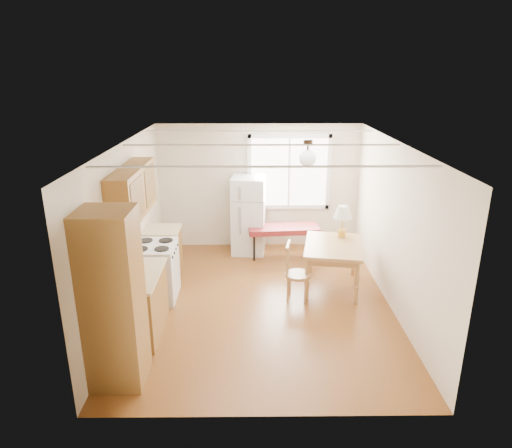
{
  "coord_description": "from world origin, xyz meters",
  "views": [
    {
      "loc": [
        -0.15,
        -6.42,
        3.5
      ],
      "look_at": [
        -0.08,
        0.47,
        1.15
      ],
      "focal_mm": 32.0,
      "sensor_mm": 36.0,
      "label": 1
    }
  ],
  "objects_px": {
    "refrigerator": "(248,215)",
    "dining_table": "(333,250)",
    "bench": "(284,230)",
    "chair": "(293,268)"
  },
  "relations": [
    {
      "from": "dining_table",
      "to": "chair",
      "type": "height_order",
      "value": "chair"
    },
    {
      "from": "dining_table",
      "to": "refrigerator",
      "type": "bearing_deg",
      "value": 141.87
    },
    {
      "from": "refrigerator",
      "to": "dining_table",
      "type": "height_order",
      "value": "refrigerator"
    },
    {
      "from": "bench",
      "to": "dining_table",
      "type": "bearing_deg",
      "value": -65.26
    },
    {
      "from": "bench",
      "to": "dining_table",
      "type": "distance_m",
      "value": 1.48
    },
    {
      "from": "refrigerator",
      "to": "chair",
      "type": "xyz_separation_m",
      "value": [
        0.71,
        -1.98,
        -0.24
      ]
    },
    {
      "from": "dining_table",
      "to": "chair",
      "type": "bearing_deg",
      "value": -138.94
    },
    {
      "from": "chair",
      "to": "refrigerator",
      "type": "bearing_deg",
      "value": 120.91
    },
    {
      "from": "chair",
      "to": "dining_table",
      "type": "bearing_deg",
      "value": 42.53
    },
    {
      "from": "refrigerator",
      "to": "bench",
      "type": "relative_size",
      "value": 1.1
    }
  ]
}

